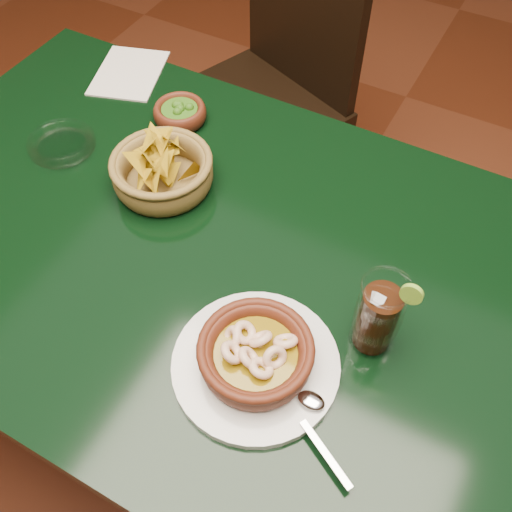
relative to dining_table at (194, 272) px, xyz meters
The scene contains 9 objects.
ground 0.65m from the dining_table, ahead, with size 7.00×7.00×0.00m, color #471C0C.
dining_table is the anchor object (origin of this frame).
dining_chair 0.75m from the dining_table, 107.32° to the left, with size 0.56×0.56×0.94m.
shrimp_plate 0.29m from the dining_table, 36.01° to the right, with size 0.31×0.24×0.07m.
chip_basket 0.19m from the dining_table, 141.39° to the left, with size 0.21×0.21×0.12m.
guacamole_ramekin 0.33m from the dining_table, 125.50° to the left, with size 0.12×0.12×0.04m.
cola_drink 0.38m from the dining_table, ahead, with size 0.14×0.14×0.16m.
glass_ashtray 0.35m from the dining_table, 168.22° to the left, with size 0.14×0.14×0.03m.
paper_menu 0.50m from the dining_table, 137.99° to the left, with size 0.18×0.21×0.00m.
Camera 1 is at (0.39, -0.48, 1.50)m, focal length 40.00 mm.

